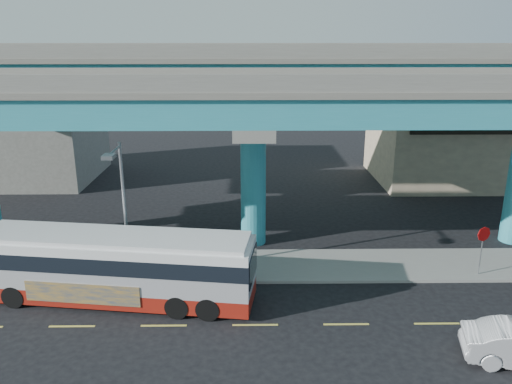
{
  "coord_description": "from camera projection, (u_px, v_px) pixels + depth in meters",
  "views": [
    {
      "loc": [
        -0.23,
        -19.42,
        12.03
      ],
      "look_at": [
        0.09,
        4.0,
        4.77
      ],
      "focal_mm": 35.0,
      "sensor_mm": 36.0,
      "label": 1
    }
  ],
  "objects": [
    {
      "name": "stop_sign",
      "position": [
        483.0,
        240.0,
        25.65
      ],
      "size": [
        0.77,
        0.29,
        2.66
      ],
      "rotation": [
        0.0,
        0.0,
        -0.06
      ],
      "color": "gray",
      "rests_on": "sidewalk"
    },
    {
      "name": "building_concrete",
      "position": [
        23.0,
        128.0,
        43.44
      ],
      "size": [
        12.0,
        10.0,
        9.0
      ],
      "primitive_type": "cube",
      "color": "gray",
      "rests_on": "ground"
    },
    {
      "name": "ground",
      "position": [
        255.0,
        321.0,
        22.12
      ],
      "size": [
        120.0,
        120.0,
        0.0
      ],
      "primitive_type": "plane",
      "color": "black",
      "rests_on": "ground"
    },
    {
      "name": "transit_bus",
      "position": [
        116.0,
        265.0,
        23.41
      ],
      "size": [
        13.3,
        4.55,
        3.35
      ],
      "rotation": [
        0.0,
        0.0,
        -0.14
      ],
      "color": "maroon",
      "rests_on": "ground"
    },
    {
      "name": "street_lamp",
      "position": [
        121.0,
        195.0,
        23.91
      ],
      "size": [
        0.5,
        2.35,
        7.12
      ],
      "color": "gray",
      "rests_on": "sidewalk"
    },
    {
      "name": "sidewalk",
      "position": [
        254.0,
        266.0,
        27.35
      ],
      "size": [
        70.0,
        4.0,
        0.15
      ],
      "primitive_type": "cube",
      "color": "gray",
      "rests_on": "ground"
    },
    {
      "name": "building_beige",
      "position": [
        459.0,
        140.0,
        43.26
      ],
      "size": [
        14.0,
        10.23,
        7.0
      ],
      "color": "#C3AD8B",
      "rests_on": "ground"
    },
    {
      "name": "viaduct",
      "position": [
        253.0,
        91.0,
        28.11
      ],
      "size": [
        52.0,
        12.4,
        11.7
      ],
      "color": "teal",
      "rests_on": "ground"
    },
    {
      "name": "lane_markings",
      "position": [
        255.0,
        325.0,
        21.83
      ],
      "size": [
        58.0,
        0.12,
        0.01
      ],
      "color": "#D8C64C",
      "rests_on": "ground"
    }
  ]
}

